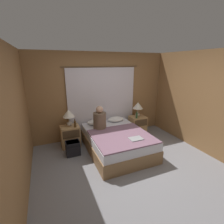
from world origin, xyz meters
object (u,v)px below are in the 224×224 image
(bed, at_px, (116,141))
(person_left_in_bed, at_px, (100,120))
(lamp_left, at_px, (69,114))
(beer_bottle_on_left_stand, at_px, (75,124))
(nightstand_left, at_px, (70,136))
(lamp_right, at_px, (138,106))
(beer_bottle_on_right_stand, at_px, (137,115))
(pillow_left, at_px, (96,122))
(laptop_on_bed, at_px, (136,139))
(nightstand_right, at_px, (138,125))
(backpack_on_floor, at_px, (73,147))
(pillow_right, at_px, (116,119))

(bed, relative_size, person_left_in_bed, 3.11)
(lamp_left, height_order, beer_bottle_on_left_stand, lamp_left)
(nightstand_left, xyz_separation_m, lamp_right, (2.11, 0.03, 0.61))
(beer_bottle_on_right_stand, bearing_deg, bed, -148.43)
(pillow_left, distance_m, person_left_in_bed, 0.43)
(person_left_in_bed, distance_m, beer_bottle_on_left_stand, 0.65)
(nightstand_left, relative_size, laptop_on_bed, 1.92)
(nightstand_right, bearing_deg, beer_bottle_on_right_stand, -136.00)
(pillow_left, height_order, person_left_in_bed, person_left_in_bed)
(nightstand_right, height_order, person_left_in_bed, person_left_in_bed)
(pillow_left, bearing_deg, lamp_left, -178.12)
(beer_bottle_on_left_stand, bearing_deg, nightstand_left, 136.93)
(pillow_left, bearing_deg, backpack_on_floor, -145.14)
(person_left_in_bed, bearing_deg, pillow_left, 89.48)
(nightstand_left, relative_size, beer_bottle_on_right_stand, 2.55)
(nightstand_left, height_order, beer_bottle_on_right_stand, beer_bottle_on_right_stand)
(lamp_left, bearing_deg, beer_bottle_on_left_stand, -50.30)
(pillow_left, relative_size, backpack_on_floor, 1.36)
(backpack_on_floor, bearing_deg, person_left_in_bed, 11.54)
(bed, height_order, beer_bottle_on_left_stand, beer_bottle_on_left_stand)
(backpack_on_floor, bearing_deg, lamp_left, 87.28)
(nightstand_left, bearing_deg, backpack_on_floor, -92.91)
(nightstand_left, relative_size, lamp_right, 1.27)
(bed, height_order, nightstand_left, nightstand_left)
(pillow_right, xyz_separation_m, laptop_on_bed, (-0.09, -1.34, -0.02))
(lamp_right, xyz_separation_m, beer_bottle_on_right_stand, (-0.12, -0.15, -0.23))
(pillow_right, bearing_deg, nightstand_right, -4.51)
(nightstand_left, relative_size, pillow_left, 1.19)
(nightstand_left, distance_m, pillow_left, 0.80)
(lamp_right, height_order, person_left_in_bed, person_left_in_bed)
(nightstand_right, distance_m, pillow_right, 0.80)
(lamp_right, bearing_deg, person_left_in_bed, -165.54)
(bed, distance_m, beer_bottle_on_right_stand, 1.17)
(bed, height_order, nightstand_right, nightstand_right)
(lamp_right, height_order, laptop_on_bed, lamp_right)
(bed, distance_m, lamp_right, 1.43)
(pillow_left, xyz_separation_m, backpack_on_floor, (-0.77, -0.53, -0.37))
(beer_bottle_on_left_stand, distance_m, laptop_on_bed, 1.64)
(lamp_right, bearing_deg, pillow_right, 178.12)
(bed, distance_m, nightstand_right, 1.26)
(person_left_in_bed, height_order, beer_bottle_on_right_stand, person_left_in_bed)
(pillow_left, bearing_deg, bed, -67.35)
(nightstand_right, height_order, lamp_right, lamp_right)
(pillow_left, xyz_separation_m, beer_bottle_on_left_stand, (-0.62, -0.18, 0.09))
(pillow_right, distance_m, backpack_on_floor, 1.54)
(nightstand_left, bearing_deg, lamp_left, 90.00)
(lamp_left, bearing_deg, backpack_on_floor, -92.72)
(nightstand_right, distance_m, beer_bottle_on_left_stand, 2.02)
(beer_bottle_on_right_stand, bearing_deg, lamp_left, 175.62)
(backpack_on_floor, bearing_deg, nightstand_left, 87.09)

